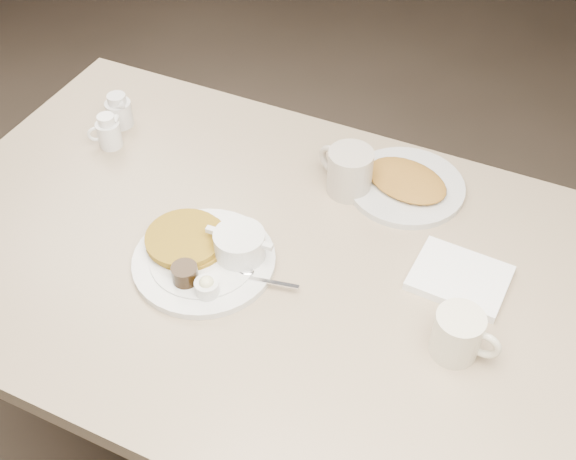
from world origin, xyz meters
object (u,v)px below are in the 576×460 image
at_px(coffee_mug_near, 459,334).
at_px(coffee_mug_far, 349,171).
at_px(hash_plate, 406,184).
at_px(diner_table, 284,317).
at_px(creamer_right, 119,111).
at_px(creamer_left, 108,132).
at_px(main_plate, 208,253).

xyz_separation_m(coffee_mug_near, coffee_mug_far, (-0.32, 0.31, 0.00)).
distance_m(coffee_mug_near, hash_plate, 0.42).
height_order(diner_table, coffee_mug_far, coffee_mug_far).
bearing_deg(coffee_mug_near, creamer_right, 161.58).
bearing_deg(creamer_left, creamer_right, 107.70).
bearing_deg(hash_plate, coffee_mug_near, -59.98).
bearing_deg(coffee_mug_far, diner_table, -97.45).
distance_m(diner_table, creamer_right, 0.62).
distance_m(creamer_left, hash_plate, 0.67).
xyz_separation_m(main_plate, creamer_right, (-0.40, 0.29, 0.01)).
relative_size(coffee_mug_near, hash_plate, 0.39).
relative_size(main_plate, creamer_left, 4.25).
bearing_deg(main_plate, diner_table, 23.81).
bearing_deg(creamer_right, diner_table, -23.80).
height_order(creamer_left, creamer_right, same).
relative_size(creamer_left, hash_plate, 0.26).
relative_size(coffee_mug_near, creamer_left, 1.50).
bearing_deg(main_plate, hash_plate, 52.28).
bearing_deg(diner_table, creamer_right, 156.20).
bearing_deg(creamer_right, main_plate, -36.11).
bearing_deg(coffee_mug_far, creamer_right, -178.76).
distance_m(main_plate, creamer_right, 0.50).
bearing_deg(creamer_left, coffee_mug_far, 9.32).
bearing_deg(hash_plate, creamer_left, -167.84).
xyz_separation_m(coffee_mug_near, hash_plate, (-0.21, 0.36, -0.03)).
height_order(creamer_left, hash_plate, creamer_left).
height_order(coffee_mug_near, creamer_left, coffee_mug_near).
bearing_deg(hash_plate, creamer_right, -174.59).
xyz_separation_m(coffee_mug_far, hash_plate, (0.11, 0.05, -0.04)).
distance_m(main_plate, hash_plate, 0.45).
bearing_deg(hash_plate, diner_table, -115.84).
height_order(coffee_mug_far, creamer_right, coffee_mug_far).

